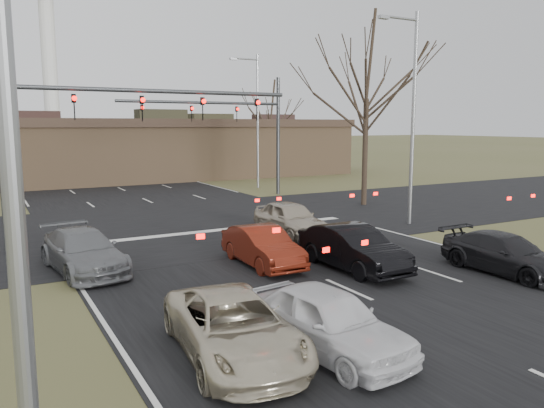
{
  "coord_description": "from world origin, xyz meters",
  "views": [
    {
      "loc": [
        -9.24,
        -9.05,
        4.82
      ],
      "look_at": [
        -0.14,
        7.36,
        2.0
      ],
      "focal_mm": 35.0,
      "sensor_mm": 36.0,
      "label": 1
    }
  ],
  "objects_px": {
    "mast_arm_far": "(241,122)",
    "car_grey_ahead": "(83,251)",
    "building": "(124,149)",
    "streetlight_right_near": "(411,108)",
    "streetlight_right_far": "(256,114)",
    "car_black_hatch": "(353,248)",
    "car_charcoal_sedan": "(506,254)",
    "car_silver_suv": "(234,327)",
    "car_red_ahead": "(262,246)",
    "car_white_sedan": "(328,321)",
    "car_silver_ahead": "(290,219)",
    "mast_arm_near": "(91,118)",
    "streetlight_left": "(25,32)"
  },
  "relations": [
    {
      "from": "building",
      "to": "streetlight_left",
      "type": "distance_m",
      "value": 43.47
    },
    {
      "from": "streetlight_right_far",
      "to": "car_black_hatch",
      "type": "xyz_separation_m",
      "value": [
        -7.83,
        -22.25,
        -4.85
      ]
    },
    {
      "from": "building",
      "to": "car_red_ahead",
      "type": "distance_m",
      "value": 31.51
    },
    {
      "from": "streetlight_right_far",
      "to": "car_red_ahead",
      "type": "xyz_separation_m",
      "value": [
        -10.22,
        -20.31,
        -4.92
      ]
    },
    {
      "from": "mast_arm_near",
      "to": "car_silver_suv",
      "type": "height_order",
      "value": "mast_arm_near"
    },
    {
      "from": "mast_arm_near",
      "to": "car_silver_ahead",
      "type": "relative_size",
      "value": 2.75
    },
    {
      "from": "building",
      "to": "streetlight_right_far",
      "type": "bearing_deg",
      "value": -56.35
    },
    {
      "from": "car_silver_ahead",
      "to": "streetlight_right_near",
      "type": "bearing_deg",
      "value": -4.05
    },
    {
      "from": "building",
      "to": "car_red_ahead",
      "type": "relative_size",
      "value": 10.45
    },
    {
      "from": "car_silver_suv",
      "to": "car_silver_ahead",
      "type": "height_order",
      "value": "car_silver_ahead"
    },
    {
      "from": "car_black_hatch",
      "to": "car_red_ahead",
      "type": "height_order",
      "value": "car_black_hatch"
    },
    {
      "from": "car_white_sedan",
      "to": "car_charcoal_sedan",
      "type": "xyz_separation_m",
      "value": [
        8.6,
        2.23,
        -0.07
      ]
    },
    {
      "from": "car_charcoal_sedan",
      "to": "car_red_ahead",
      "type": "height_order",
      "value": "car_red_ahead"
    },
    {
      "from": "mast_arm_near",
      "to": "streetlight_right_near",
      "type": "height_order",
      "value": "streetlight_right_near"
    },
    {
      "from": "car_white_sedan",
      "to": "car_silver_ahead",
      "type": "distance_m",
      "value": 12.09
    },
    {
      "from": "streetlight_left",
      "to": "streetlight_right_near",
      "type": "bearing_deg",
      "value": 38.43
    },
    {
      "from": "streetlight_left",
      "to": "car_black_hatch",
      "type": "bearing_deg",
      "value": 40.31
    },
    {
      "from": "streetlight_right_far",
      "to": "car_black_hatch",
      "type": "relative_size",
      "value": 2.23
    },
    {
      "from": "streetlight_left",
      "to": "car_silver_ahead",
      "type": "bearing_deg",
      "value": 51.99
    },
    {
      "from": "building",
      "to": "mast_arm_far",
      "type": "bearing_deg",
      "value": -74.42
    },
    {
      "from": "streetlight_right_near",
      "to": "car_silver_suv",
      "type": "relative_size",
      "value": 2.13
    },
    {
      "from": "building",
      "to": "car_black_hatch",
      "type": "xyz_separation_m",
      "value": [
        -0.51,
        -33.25,
        -1.93
      ]
    },
    {
      "from": "streetlight_left",
      "to": "streetlight_right_near",
      "type": "xyz_separation_m",
      "value": [
        17.64,
        14.0,
        0.0
      ]
    },
    {
      "from": "car_charcoal_sedan",
      "to": "car_grey_ahead",
      "type": "bearing_deg",
      "value": 148.76
    },
    {
      "from": "mast_arm_near",
      "to": "mast_arm_far",
      "type": "relative_size",
      "value": 1.09
    },
    {
      "from": "building",
      "to": "mast_arm_near",
      "type": "relative_size",
      "value": 3.5
    },
    {
      "from": "car_silver_suv",
      "to": "car_grey_ahead",
      "type": "distance_m",
      "value": 8.49
    },
    {
      "from": "streetlight_right_far",
      "to": "car_charcoal_sedan",
      "type": "distance_m",
      "value": 25.77
    },
    {
      "from": "car_black_hatch",
      "to": "building",
      "type": "bearing_deg",
      "value": 88.5
    },
    {
      "from": "mast_arm_near",
      "to": "car_charcoal_sedan",
      "type": "xyz_separation_m",
      "value": [
        10.83,
        -11.02,
        -4.43
      ]
    },
    {
      "from": "car_grey_ahead",
      "to": "car_silver_ahead",
      "type": "distance_m",
      "value": 9.09
    },
    {
      "from": "streetlight_right_far",
      "to": "car_charcoal_sedan",
      "type": "bearing_deg",
      "value": -98.46
    },
    {
      "from": "mast_arm_far",
      "to": "car_silver_suv",
      "type": "distance_m",
      "value": 25.39
    },
    {
      "from": "mast_arm_near",
      "to": "car_silver_ahead",
      "type": "xyz_separation_m",
      "value": [
        7.75,
        -2.49,
        -4.32
      ]
    },
    {
      "from": "mast_arm_near",
      "to": "car_silver_suv",
      "type": "bearing_deg",
      "value": -88.18
    },
    {
      "from": "building",
      "to": "mast_arm_far",
      "type": "relative_size",
      "value": 3.81
    },
    {
      "from": "car_silver_suv",
      "to": "mast_arm_near",
      "type": "bearing_deg",
      "value": 98.26
    },
    {
      "from": "mast_arm_near",
      "to": "car_white_sedan",
      "type": "bearing_deg",
      "value": -80.45
    },
    {
      "from": "building",
      "to": "streetlight_right_near",
      "type": "xyz_separation_m",
      "value": [
        6.82,
        -28.0,
        2.92
      ]
    },
    {
      "from": "building",
      "to": "car_charcoal_sedan",
      "type": "bearing_deg",
      "value": -84.29
    },
    {
      "from": "car_grey_ahead",
      "to": "streetlight_right_near",
      "type": "bearing_deg",
      "value": -3.05
    },
    {
      "from": "mast_arm_far",
      "to": "car_grey_ahead",
      "type": "bearing_deg",
      "value": -131.79
    },
    {
      "from": "mast_arm_far",
      "to": "streetlight_right_near",
      "type": "relative_size",
      "value": 1.11
    },
    {
      "from": "car_silver_suv",
      "to": "car_red_ahead",
      "type": "xyz_separation_m",
      "value": [
        3.94,
        6.14,
        0.02
      ]
    },
    {
      "from": "streetlight_right_near",
      "to": "car_white_sedan",
      "type": "bearing_deg",
      "value": -139.08
    },
    {
      "from": "car_white_sedan",
      "to": "mast_arm_far",
      "type": "bearing_deg",
      "value": 60.82
    },
    {
      "from": "mast_arm_far",
      "to": "car_white_sedan",
      "type": "bearing_deg",
      "value": -111.56
    },
    {
      "from": "car_charcoal_sedan",
      "to": "building",
      "type": "bearing_deg",
      "value": 94.31
    },
    {
      "from": "building",
      "to": "car_silver_suv",
      "type": "relative_size",
      "value": 9.04
    },
    {
      "from": "streetlight_left",
      "to": "car_white_sedan",
      "type": "height_order",
      "value": "streetlight_left"
    }
  ]
}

